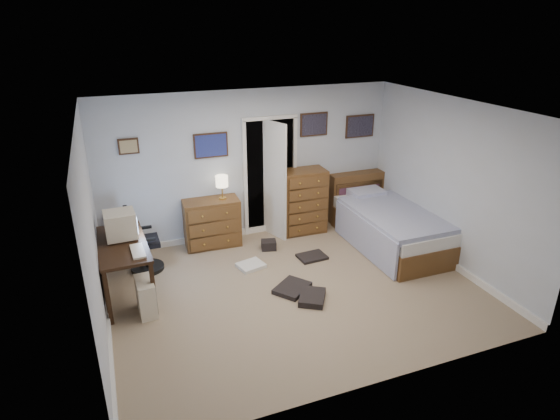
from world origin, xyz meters
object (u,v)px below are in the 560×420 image
(office_chair, at_px, (141,247))
(bed, at_px, (390,227))
(low_dresser, at_px, (212,223))
(computer_desk, at_px, (116,256))
(tall_dresser, at_px, (303,201))

(office_chair, distance_m, bed, 3.96)
(low_dresser, distance_m, bed, 2.94)
(computer_desk, height_order, tall_dresser, tall_dresser)
(office_chair, relative_size, bed, 0.46)
(tall_dresser, bearing_deg, computer_desk, -159.91)
(bed, bearing_deg, office_chair, 171.01)
(office_chair, relative_size, low_dresser, 1.12)
(computer_desk, relative_size, bed, 0.63)
(computer_desk, bearing_deg, bed, -2.50)
(computer_desk, relative_size, office_chair, 1.37)
(office_chair, xyz_separation_m, tall_dresser, (2.80, 0.44, 0.18))
(tall_dresser, height_order, bed, tall_dresser)
(computer_desk, bearing_deg, tall_dresser, 15.92)
(bed, bearing_deg, computer_desk, 179.83)
(computer_desk, distance_m, bed, 4.28)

